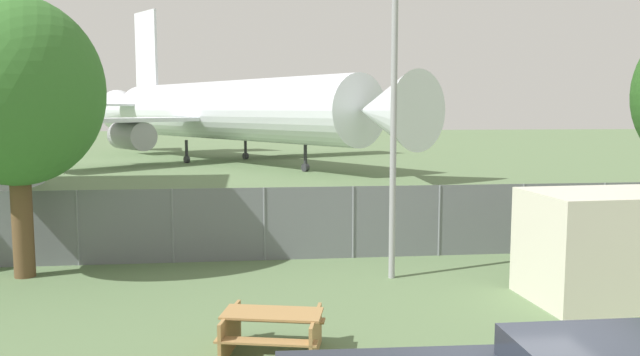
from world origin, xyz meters
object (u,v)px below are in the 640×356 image
(tree_near_hangar, at_px, (16,92))
(airplane, at_px, (224,111))
(portable_cabin, at_px, (639,245))
(picnic_bench_near_cabin, at_px, (272,328))

(tree_near_hangar, bearing_deg, airplane, 83.84)
(portable_cabin, bearing_deg, airplane, 102.74)
(airplane, height_order, picnic_bench_near_cabin, airplane)
(portable_cabin, distance_m, tree_near_hangar, 15.26)
(portable_cabin, xyz_separation_m, picnic_bench_near_cabin, (-8.33, -2.32, -0.75))
(portable_cabin, xyz_separation_m, tree_near_hangar, (-14.44, 3.51, 3.47))
(airplane, distance_m, portable_cabin, 39.80)
(portable_cabin, relative_size, tree_near_hangar, 0.72)
(airplane, distance_m, picnic_bench_near_cabin, 40.78)
(portable_cabin, height_order, picnic_bench_near_cabin, portable_cabin)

